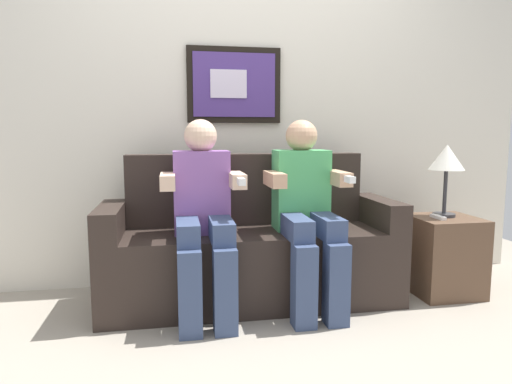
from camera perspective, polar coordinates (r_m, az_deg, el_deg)
ground_plane at (r=2.61m, az=0.62°, el=-15.88°), size 5.44×5.44×0.00m
back_wall_assembly at (r=3.16m, az=-2.07°, el=12.34°), size 4.18×0.10×2.60m
couch at (r=2.81m, az=-0.65°, el=-7.41°), size 1.78×0.58×0.90m
person_on_left at (r=2.55m, az=-6.69°, el=-2.24°), size 0.46×0.56×1.11m
person_on_right at (r=2.65m, az=6.37°, el=-1.85°), size 0.46×0.56×1.11m
side_table_right at (r=3.18m, az=22.55°, el=-7.39°), size 0.40×0.40×0.50m
table_lamp at (r=3.11m, az=22.91°, el=3.66°), size 0.22×0.22×0.46m
spare_remote_on_table at (r=3.05m, az=21.96°, el=-2.94°), size 0.04×0.13×0.02m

